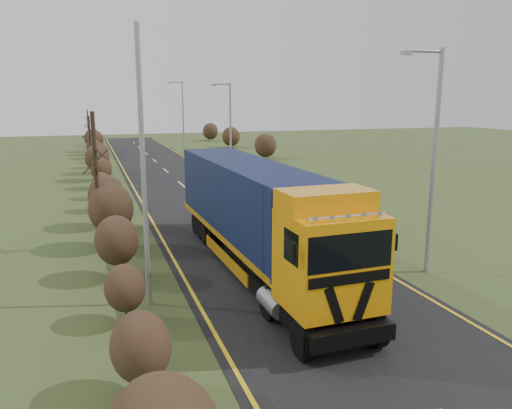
{
  "coord_description": "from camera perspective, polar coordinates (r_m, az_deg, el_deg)",
  "views": [
    {
      "loc": [
        -6.79,
        -18.29,
        6.56
      ],
      "look_at": [
        0.41,
        2.99,
        1.79
      ],
      "focal_mm": 35.0,
      "sensor_mm": 36.0,
      "label": 1
    }
  ],
  "objects": [
    {
      "name": "speed_sign",
      "position": [
        30.57,
        5.5,
        2.55
      ],
      "size": [
        0.63,
        0.1,
        2.27
      ],
      "color": "#929597",
      "rests_on": "ground"
    },
    {
      "name": "car_red_hatchback",
      "position": [
        37.45,
        1.92,
        2.83
      ],
      "size": [
        2.67,
        3.84,
        1.21
      ],
      "primitive_type": "imported",
      "rotation": [
        0.0,
        0.0,
        3.53
      ],
      "color": "maroon",
      "rests_on": "ground"
    },
    {
      "name": "layby",
      "position": [
        41.06,
        0.45,
        2.8
      ],
      "size": [
        6.0,
        18.0,
        0.02
      ],
      "primitive_type": "cube",
      "color": "#32302D",
      "rests_on": "ground"
    },
    {
      "name": "lane_markings",
      "position": [
        29.53,
        -4.93,
        -0.84
      ],
      "size": [
        7.52,
        116.0,
        0.01
      ],
      "color": "yellow",
      "rests_on": "road"
    },
    {
      "name": "car_blue_sedan",
      "position": [
        43.25,
        -1.66,
        4.07
      ],
      "size": [
        2.12,
        3.93,
        1.23
      ],
      "primitive_type": "imported",
      "rotation": [
        0.0,
        0.0,
        2.91
      ],
      "color": "#090E36",
      "rests_on": "ground"
    },
    {
      "name": "streetlight_mid",
      "position": [
        41.92,
        -3.05,
        8.88
      ],
      "size": [
        1.69,
        0.18,
        7.87
      ],
      "color": "#929597",
      "rests_on": "ground"
    },
    {
      "name": "warning_board",
      "position": [
        44.47,
        -2.68,
        4.94
      ],
      "size": [
        0.71,
        0.11,
        1.85
      ],
      "color": "#929597",
      "rests_on": "ground"
    },
    {
      "name": "streetlight_far",
      "position": [
        62.64,
        -8.43,
        10.21
      ],
      "size": [
        1.85,
        0.18,
        8.67
      ],
      "color": "#929597",
      "rests_on": "ground"
    },
    {
      "name": "left_pole",
      "position": [
        15.76,
        -12.75,
        3.75
      ],
      "size": [
        0.16,
        0.16,
        8.76
      ],
      "primitive_type": "cylinder",
      "color": "#929597",
      "rests_on": "ground"
    },
    {
      "name": "road",
      "position": [
        29.82,
        -5.07,
        -0.75
      ],
      "size": [
        8.0,
        120.0,
        0.02
      ],
      "primitive_type": "cube",
      "color": "black",
      "rests_on": "ground"
    },
    {
      "name": "ground",
      "position": [
        20.58,
        1.6,
        -6.6
      ],
      "size": [
        160.0,
        160.0,
        0.0
      ],
      "primitive_type": "plane",
      "color": "#424E21",
      "rests_on": "ground"
    },
    {
      "name": "lorry",
      "position": [
        19.0,
        0.06,
        -0.73
      ],
      "size": [
        2.93,
        15.08,
        4.19
      ],
      "rotation": [
        0.0,
        0.0,
        0.02
      ],
      "color": "black",
      "rests_on": "ground"
    },
    {
      "name": "streetlight_near",
      "position": [
        19.54,
        19.51,
        5.46
      ],
      "size": [
        1.78,
        0.18,
        8.33
      ],
      "color": "#929597",
      "rests_on": "ground"
    },
    {
      "name": "hedgerow",
      "position": [
        26.66,
        -16.65,
        0.8
      ],
      "size": [
        2.24,
        102.04,
        6.05
      ],
      "color": "#332016",
      "rests_on": "ground"
    }
  ]
}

